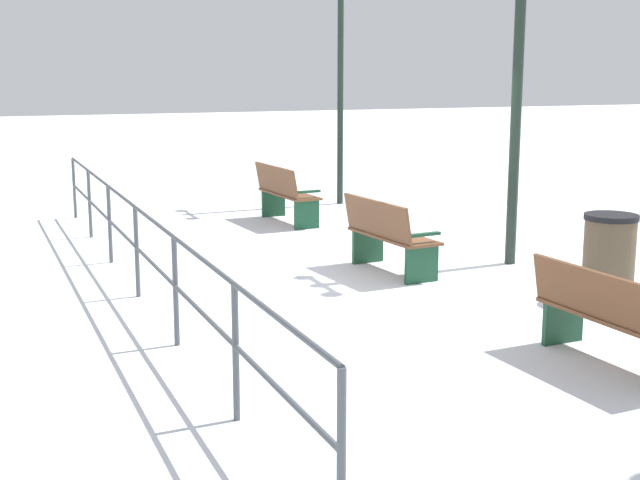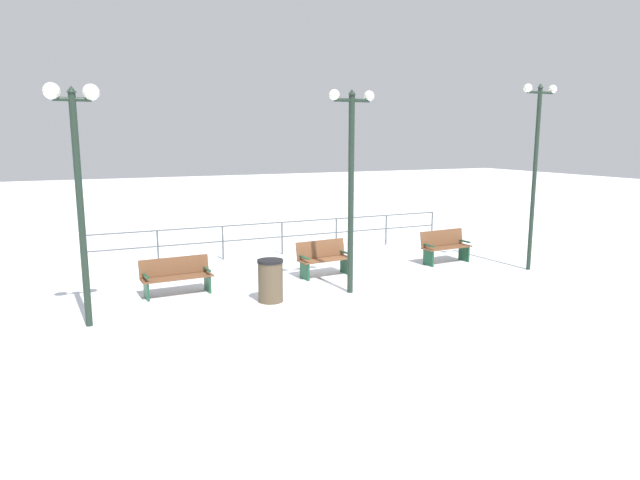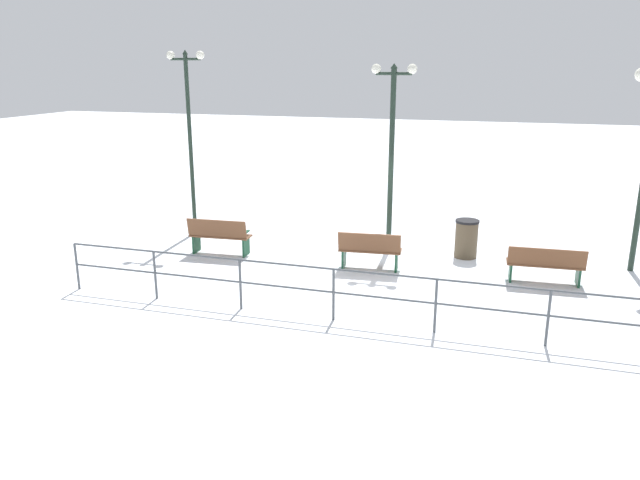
% 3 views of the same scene
% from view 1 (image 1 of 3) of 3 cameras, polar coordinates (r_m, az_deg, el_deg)
% --- Properties ---
extents(ground_plane, '(80.00, 80.00, 0.00)m').
position_cam_1_polar(ground_plane, '(11.04, 5.04, -2.06)').
color(ground_plane, white).
rests_on(ground_plane, ground).
extents(bench_nearest, '(0.62, 1.64, 0.86)m').
position_cam_1_polar(bench_nearest, '(7.82, 18.48, -4.73)').
color(bench_nearest, brown).
rests_on(bench_nearest, ground).
extents(bench_second, '(0.69, 1.49, 0.93)m').
position_cam_1_polar(bench_second, '(10.87, 4.44, 0.31)').
color(bench_second, brown).
rests_on(bench_second, ground).
extents(bench_third, '(0.63, 1.57, 0.95)m').
position_cam_1_polar(bench_third, '(14.41, -2.30, 3.07)').
color(bench_third, brown).
rests_on(bench_third, ground).
extents(lamppost_middle, '(0.24, 1.11, 4.67)m').
position_cam_1_polar(lamppost_middle, '(11.47, 12.82, 13.15)').
color(lamppost_middle, '#1E2D23').
rests_on(lamppost_middle, ground).
extents(lamppost_far, '(0.22, 1.09, 5.01)m').
position_cam_1_polar(lamppost_far, '(16.38, 1.35, 13.60)').
color(lamppost_far, '#1E2D23').
rests_on(lamppost_far, ground).
extents(waterfront_railing, '(0.05, 11.39, 1.03)m').
position_cam_1_polar(waterfront_railing, '(9.87, -11.83, 0.29)').
color(waterfront_railing, '#4C5156').
rests_on(waterfront_railing, ground).
extents(trash_bin, '(0.58, 0.58, 0.96)m').
position_cam_1_polar(trash_bin, '(10.06, 18.22, -1.07)').
color(trash_bin, brown).
rests_on(trash_bin, ground).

